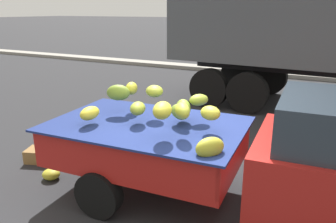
% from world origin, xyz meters
% --- Properties ---
extents(ground, '(220.00, 220.00, 0.00)m').
position_xyz_m(ground, '(0.00, 0.00, 0.00)').
color(ground, '#28282B').
extents(curb_strip, '(80.00, 0.80, 0.16)m').
position_xyz_m(curb_strip, '(0.00, 10.23, 0.08)').
color(curb_strip, gray).
rests_on(curb_strip, ground).
extents(pickup_truck, '(4.88, 2.06, 1.70)m').
position_xyz_m(pickup_truck, '(1.08, 0.00, 0.88)').
color(pickup_truck, '#B21E19').
rests_on(pickup_truck, ground).
extents(fallen_banana_bunch_near_tailgate, '(0.31, 0.29, 0.16)m').
position_xyz_m(fallen_banana_bunch_near_tailgate, '(-2.39, -0.49, 0.08)').
color(fallen_banana_bunch_near_tailgate, gold).
rests_on(fallen_banana_bunch_near_tailgate, ground).
extents(produce_crate, '(0.61, 0.52, 0.23)m').
position_xyz_m(produce_crate, '(-3.04, -0.08, 0.12)').
color(produce_crate, olive).
rests_on(produce_crate, ground).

